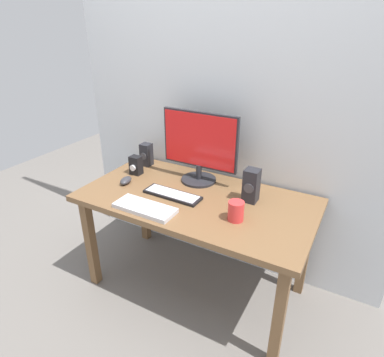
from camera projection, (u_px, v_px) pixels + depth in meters
The scene contains 11 objects.
ground_plane at pixel (196, 285), 2.32m from camera, with size 6.00×6.00×0.00m, color slate.
wall_back at pixel (229, 52), 1.99m from camera, with size 2.26×0.04×3.00m, color silver.
desk at pixel (196, 209), 2.05m from camera, with size 1.41×0.74×0.70m.
monitor at pixel (200, 146), 2.12m from camera, with size 0.52×0.23×0.46m.
keyboard_primary at pixel (172, 195), 2.02m from camera, with size 0.37×0.13×0.02m.
keyboard_secondary at pixel (145, 208), 1.87m from camera, with size 0.36×0.15×0.03m.
mouse at pixel (126, 180), 2.18m from camera, with size 0.06×0.11×0.04m, color #333338.
speaker_right at pixel (251, 186), 1.93m from camera, with size 0.08×0.09×0.20m.
speaker_left at pixel (146, 155), 2.42m from camera, with size 0.07×0.08×0.16m.
audio_controller at pixel (136, 165), 2.29m from camera, with size 0.08×0.07×0.13m.
coffee_mug at pixel (236, 211), 1.76m from camera, with size 0.09×0.09×0.11m, color red.
Camera 1 is at (0.83, -1.55, 1.68)m, focal length 31.08 mm.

